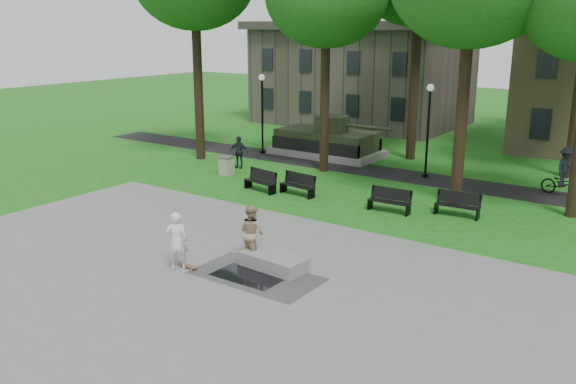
# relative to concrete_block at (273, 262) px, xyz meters

# --- Properties ---
(ground) EXTENTS (120.00, 120.00, 0.00)m
(ground) POSITION_rel_concrete_block_xyz_m (-1.38, 1.96, -0.24)
(ground) COLOR #1A5A15
(ground) RESTS_ON ground
(plaza) EXTENTS (22.00, 16.00, 0.02)m
(plaza) POSITION_rel_concrete_block_xyz_m (-1.38, -3.04, -0.23)
(plaza) COLOR gray
(plaza) RESTS_ON ground
(footpath) EXTENTS (44.00, 2.60, 0.01)m
(footpath) POSITION_rel_concrete_block_xyz_m (-1.38, 13.96, -0.24)
(footpath) COLOR black
(footpath) RESTS_ON ground
(building_left) EXTENTS (15.00, 10.00, 7.20)m
(building_left) POSITION_rel_concrete_block_xyz_m (-12.38, 28.46, 3.35)
(building_left) COLOR #4C443D
(building_left) RESTS_ON ground
(lamp_left) EXTENTS (0.36, 0.36, 4.73)m
(lamp_left) POSITION_rel_concrete_block_xyz_m (-11.38, 14.26, 2.55)
(lamp_left) COLOR black
(lamp_left) RESTS_ON ground
(lamp_mid) EXTENTS (0.36, 0.36, 4.73)m
(lamp_mid) POSITION_rel_concrete_block_xyz_m (-0.88, 14.26, 2.55)
(lamp_mid) COLOR black
(lamp_mid) RESTS_ON ground
(tank_monument) EXTENTS (7.45, 3.40, 2.40)m
(tank_monument) POSITION_rel_concrete_block_xyz_m (-7.84, 15.96, 0.61)
(tank_monument) COLOR gray
(tank_monument) RESTS_ON ground
(puddle) EXTENTS (2.20, 1.20, 0.00)m
(puddle) POSITION_rel_concrete_block_xyz_m (-0.25, -0.99, -0.22)
(puddle) COLOR black
(puddle) RESTS_ON plaza
(concrete_block) EXTENTS (2.26, 1.14, 0.45)m
(concrete_block) POSITION_rel_concrete_block_xyz_m (0.00, 0.00, 0.00)
(concrete_block) COLOR gray
(concrete_block) RESTS_ON plaza
(skateboard) EXTENTS (0.78, 0.21, 0.07)m
(skateboard) POSITION_rel_concrete_block_xyz_m (-2.28, -1.54, -0.19)
(skateboard) COLOR brown
(skateboard) RESTS_ON plaza
(skateboarder) EXTENTS (0.81, 0.81, 1.90)m
(skateboarder) POSITION_rel_concrete_block_xyz_m (-2.43, -1.80, 0.72)
(skateboarder) COLOR white
(skateboarder) RESTS_ON plaza
(friend_watching) EXTENTS (1.03, 0.86, 1.92)m
(friend_watching) POSITION_rel_concrete_block_xyz_m (-0.98, 0.17, 0.73)
(friend_watching) COLOR tan
(friend_watching) RESTS_ON plaza
(pedestrian_walker) EXTENTS (1.11, 0.70, 1.76)m
(pedestrian_walker) POSITION_rel_concrete_block_xyz_m (-10.02, 10.37, 0.63)
(pedestrian_walker) COLOR #1F2329
(pedestrian_walker) RESTS_ON ground
(cyclist) EXTENTS (2.19, 1.30, 2.27)m
(cyclist) POSITION_rel_concrete_block_xyz_m (5.65, 14.51, 0.68)
(cyclist) COLOR black
(cyclist) RESTS_ON ground
(park_bench_0) EXTENTS (1.85, 0.85, 1.00)m
(park_bench_0) POSITION_rel_concrete_block_xyz_m (-6.12, 7.30, 0.28)
(park_bench_0) COLOR black
(park_bench_0) RESTS_ON ground
(park_bench_1) EXTENTS (1.84, 0.74, 1.00)m
(park_bench_1) POSITION_rel_concrete_block_xyz_m (-4.30, 7.73, 0.28)
(park_bench_1) COLOR black
(park_bench_1) RESTS_ON ground
(park_bench_2) EXTENTS (1.82, 0.61, 1.00)m
(park_bench_2) POSITION_rel_concrete_block_xyz_m (0.30, 7.77, 0.28)
(park_bench_2) COLOR black
(park_bench_2) RESTS_ON ground
(park_bench_3) EXTENTS (1.83, 0.66, 1.00)m
(park_bench_3) POSITION_rel_concrete_block_xyz_m (2.82, 8.83, 0.28)
(park_bench_3) COLOR black
(park_bench_3) RESTS_ON ground
(trash_bin) EXTENTS (0.67, 0.67, 0.96)m
(trash_bin) POSITION_rel_concrete_block_xyz_m (-9.61, 8.85, 0.24)
(trash_bin) COLOR gray
(trash_bin) RESTS_ON ground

